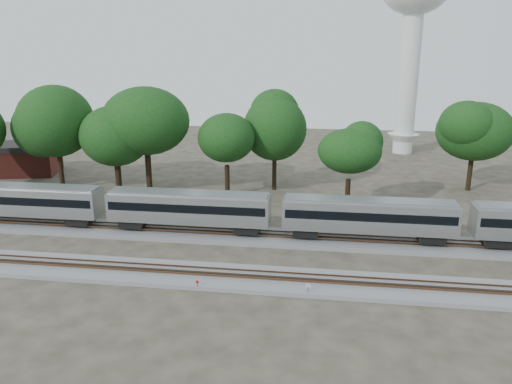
# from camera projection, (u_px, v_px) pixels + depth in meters

# --- Properties ---
(ground) EXTENTS (160.00, 160.00, 0.00)m
(ground) POSITION_uv_depth(u_px,v_px,m) (192.00, 258.00, 48.46)
(ground) COLOR #383328
(ground) RESTS_ON ground
(track_far) EXTENTS (160.00, 5.00, 0.73)m
(track_far) POSITION_uv_depth(u_px,v_px,m) (206.00, 234.00, 54.10)
(track_far) COLOR slate
(track_far) RESTS_ON ground
(track_near) EXTENTS (160.00, 5.00, 0.73)m
(track_near) POSITION_uv_depth(u_px,v_px,m) (180.00, 274.00, 44.61)
(track_near) COLOR slate
(track_near) RESTS_ON ground
(train) EXTENTS (110.00, 3.14, 4.63)m
(train) POSITION_uv_depth(u_px,v_px,m) (278.00, 211.00, 52.20)
(train) COLOR #B8BBC0
(train) RESTS_ON ground
(switch_stand_red) EXTENTS (0.29, 0.06, 0.92)m
(switch_stand_red) POSITION_uv_depth(u_px,v_px,m) (197.00, 284.00, 41.94)
(switch_stand_red) COLOR #512D19
(switch_stand_red) RESTS_ON ground
(switch_stand_white) EXTENTS (0.35, 0.08, 1.09)m
(switch_stand_white) POSITION_uv_depth(u_px,v_px,m) (308.00, 288.00, 40.98)
(switch_stand_white) COLOR #512D19
(switch_stand_white) RESTS_ON ground
(switch_lever) EXTENTS (0.55, 0.39, 0.30)m
(switch_lever) POSITION_uv_depth(u_px,v_px,m) (252.00, 285.00, 42.67)
(switch_lever) COLOR #512D19
(switch_lever) RESTS_ON ground
(water_tower) EXTENTS (12.92, 12.92, 35.77)m
(water_tower) POSITION_uv_depth(u_px,v_px,m) (414.00, 6.00, 88.33)
(water_tower) COLOR silver
(water_tower) RESTS_ON ground
(brick_building) EXTENTS (11.48, 9.27, 4.86)m
(brick_building) POSITION_uv_depth(u_px,v_px,m) (24.00, 159.00, 79.62)
(brick_building) COLOR maroon
(brick_building) RESTS_ON ground
(tree_1) EXTENTS (10.05, 10.05, 14.17)m
(tree_1) POSITION_uv_depth(u_px,v_px,m) (55.00, 121.00, 68.13)
(tree_1) COLOR black
(tree_1) RESTS_ON ground
(tree_2) EXTENTS (8.25, 8.25, 11.63)m
(tree_2) POSITION_uv_depth(u_px,v_px,m) (115.00, 136.00, 67.10)
(tree_2) COLOR black
(tree_2) RESTS_ON ground
(tree_3) EXTENTS (10.26, 10.26, 14.47)m
(tree_3) POSITION_uv_depth(u_px,v_px,m) (146.00, 121.00, 66.82)
(tree_3) COLOR black
(tree_3) RESTS_ON ground
(tree_4) EXTENTS (8.25, 8.25, 11.64)m
(tree_4) POSITION_uv_depth(u_px,v_px,m) (227.00, 138.00, 65.81)
(tree_4) COLOR black
(tree_4) RESTS_ON ground
(tree_5) EXTENTS (8.92, 8.92, 12.58)m
(tree_5) POSITION_uv_depth(u_px,v_px,m) (275.00, 129.00, 68.89)
(tree_5) COLOR black
(tree_5) RESTS_ON ground
(tree_6) EXTENTS (7.74, 7.74, 10.92)m
(tree_6) POSITION_uv_depth(u_px,v_px,m) (350.00, 151.00, 60.06)
(tree_6) COLOR black
(tree_6) RESTS_ON ground
(tree_7) EXTENTS (8.57, 8.57, 12.08)m
(tree_7) POSITION_uv_depth(u_px,v_px,m) (475.00, 132.00, 68.75)
(tree_7) COLOR black
(tree_7) RESTS_ON ground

